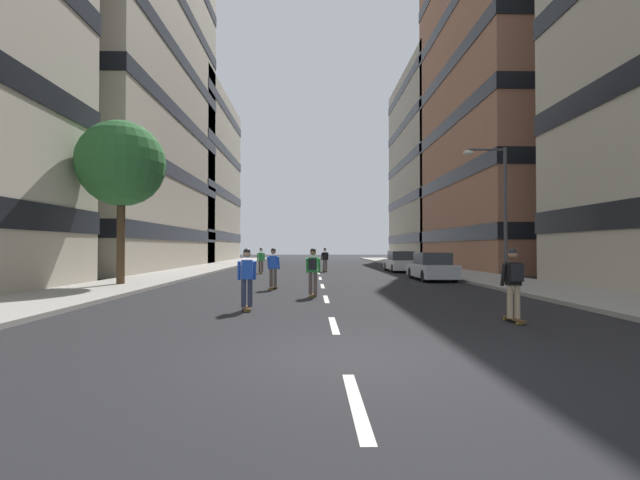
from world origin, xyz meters
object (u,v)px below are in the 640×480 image
skater_1 (313,269)px  skater_4 (261,259)px  streetlamp_right (498,199)px  skater_5 (273,266)px  parked_car_mid (400,262)px  skater_0 (514,280)px  parked_car_near (432,267)px  street_tree_near (121,164)px  skater_3 (247,276)px  skater_2 (325,258)px

skater_1 → skater_4: (-3.52, 13.97, -0.03)m
streetlamp_right → skater_4: size_ratio=3.65×
skater_5 → streetlamp_right: bearing=11.0°
parked_car_mid → skater_1: 17.43m
parked_car_mid → skater_0: 21.61m
parked_car_mid → skater_5: skater_5 is taller
skater_0 → skater_5: (-6.51, 8.21, -0.03)m
parked_car_near → street_tree_near: 16.55m
skater_4 → skater_5: 11.31m
parked_car_near → skater_0: skater_0 is taller
parked_car_mid → skater_3: skater_3 is taller
parked_car_near → parked_car_mid: (0.00, 8.29, 0.00)m
skater_2 → parked_car_near: bearing=-55.1°
skater_3 → street_tree_near: bearing=132.6°
streetlamp_right → skater_2: 14.00m
skater_0 → skater_2: same height
parked_car_mid → skater_3: bearing=-113.6°
street_tree_near → skater_1: street_tree_near is taller
skater_4 → skater_3: bearing=-84.7°
streetlamp_right → skater_2: streetlamp_right is taller
skater_0 → streetlamp_right: bearing=68.0°
parked_car_mid → skater_2: 5.64m
skater_0 → skater_4: (-8.34, 19.37, -0.03)m
parked_car_mid → streetlamp_right: streetlamp_right is taller
parked_car_mid → street_tree_near: street_tree_near is taller
parked_car_near → parked_car_mid: size_ratio=1.00×
parked_car_near → skater_4: size_ratio=2.47×
parked_car_mid → skater_4: 10.33m
skater_5 → skater_1: bearing=-58.9°
parked_car_mid → skater_5: bearing=-121.8°
skater_0 → skater_3: 7.06m
parked_car_near → skater_1: size_ratio=2.47×
skater_3 → skater_5: bearing=87.9°
parked_car_near → skater_0: (-1.75, -13.25, 0.32)m
skater_3 → skater_5: size_ratio=1.00×
parked_car_mid → street_tree_near: 20.07m
skater_0 → skater_4: bearing=113.3°
streetlamp_right → skater_4: 15.76m
skater_0 → skater_5: bearing=128.4°
street_tree_near → parked_car_near: bearing=13.2°
streetlamp_right → skater_2: (-8.02, 11.04, -3.15)m
street_tree_near → streetlamp_right: street_tree_near is taller
street_tree_near → skater_0: 17.31m
skater_0 → parked_car_mid: bearing=85.3°
skater_1 → skater_3: 3.79m
parked_car_near → skater_5: 9.69m
skater_1 → skater_3: same height
streetlamp_right → skater_0: (-4.15, -10.29, -3.12)m
parked_car_mid → skater_4: size_ratio=2.47×
skater_5 → skater_0: bearing=-51.6°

